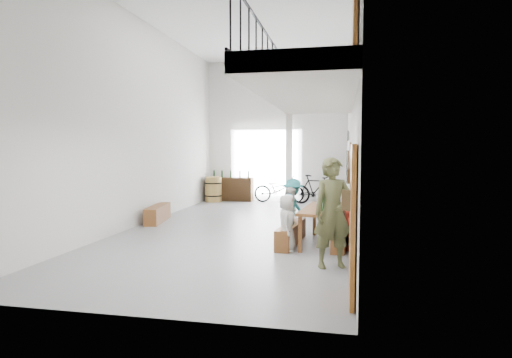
% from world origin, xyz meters
% --- Properties ---
extents(floor, '(12.00, 12.00, 0.00)m').
position_xyz_m(floor, '(0.00, 0.00, 0.00)').
color(floor, slate).
rests_on(floor, ground).
extents(room_walls, '(12.00, 12.00, 12.00)m').
position_xyz_m(room_walls, '(0.00, 0.00, 3.55)').
color(room_walls, silver).
rests_on(room_walls, ground).
extents(gateway_portal, '(2.80, 0.08, 2.80)m').
position_xyz_m(gateway_portal, '(-0.40, 5.94, 1.40)').
color(gateway_portal, white).
rests_on(gateway_portal, ground).
extents(right_wall_decor, '(0.07, 8.28, 5.07)m').
position_xyz_m(right_wall_decor, '(2.70, -1.87, 1.74)').
color(right_wall_decor, '#9F5E2B').
rests_on(right_wall_decor, ground).
extents(balcony, '(1.52, 5.62, 4.00)m').
position_xyz_m(balcony, '(1.98, -3.13, 2.96)').
color(balcony, white).
rests_on(balcony, ground).
extents(tasting_table, '(1.03, 2.13, 0.79)m').
position_xyz_m(tasting_table, '(2.20, -1.52, 0.71)').
color(tasting_table, brown).
rests_on(tasting_table, ground).
extents(bench_inner, '(0.48, 1.88, 0.43)m').
position_xyz_m(bench_inner, '(1.50, -1.59, 0.21)').
color(bench_inner, brown).
rests_on(bench_inner, ground).
extents(bench_wall, '(0.44, 2.07, 0.47)m').
position_xyz_m(bench_wall, '(2.57, -1.44, 0.24)').
color(bench_wall, brown).
rests_on(bench_wall, ground).
extents(tableware, '(0.41, 1.40, 0.35)m').
position_xyz_m(tableware, '(2.17, -1.38, 0.93)').
color(tableware, black).
rests_on(tableware, tasting_table).
extents(side_bench, '(0.62, 1.66, 0.46)m').
position_xyz_m(side_bench, '(-2.50, 0.42, 0.23)').
color(side_bench, brown).
rests_on(side_bench, ground).
extents(oak_barrel, '(0.66, 0.66, 0.97)m').
position_xyz_m(oak_barrel, '(-2.33, 5.13, 0.48)').
color(oak_barrel, olive).
rests_on(oak_barrel, ground).
extents(serving_counter, '(1.74, 0.51, 0.91)m').
position_xyz_m(serving_counter, '(-1.75, 5.65, 0.46)').
color(serving_counter, '#3E2710').
rests_on(serving_counter, ground).
extents(counter_bottles, '(1.49, 0.18, 0.28)m').
position_xyz_m(counter_bottles, '(-1.75, 5.65, 1.05)').
color(counter_bottles, black).
rests_on(counter_bottles, serving_counter).
extents(guest_left_a, '(0.38, 0.57, 1.14)m').
position_xyz_m(guest_left_a, '(1.49, -2.31, 0.57)').
color(guest_left_a, beige).
rests_on(guest_left_a, ground).
extents(guest_left_b, '(0.30, 0.42, 1.08)m').
position_xyz_m(guest_left_b, '(1.48, -1.60, 0.54)').
color(guest_left_b, teal).
rests_on(guest_left_b, ground).
extents(guest_left_c, '(0.54, 0.65, 1.18)m').
position_xyz_m(guest_left_c, '(1.43, -1.13, 0.59)').
color(guest_left_c, beige).
rests_on(guest_left_c, ground).
extents(guest_left_d, '(0.75, 0.98, 1.34)m').
position_xyz_m(guest_left_d, '(1.43, -0.68, 0.67)').
color(guest_left_d, teal).
rests_on(guest_left_d, ground).
extents(guest_right_a, '(0.38, 0.74, 1.20)m').
position_xyz_m(guest_right_a, '(2.73, -1.98, 0.60)').
color(guest_right_a, '#A62C1C').
rests_on(guest_right_a, ground).
extents(guest_right_b, '(0.45, 1.03, 1.08)m').
position_xyz_m(guest_right_b, '(2.82, -1.49, 0.54)').
color(guest_right_b, black).
rests_on(guest_right_b, ground).
extents(guest_right_c, '(0.44, 0.64, 1.27)m').
position_xyz_m(guest_right_c, '(2.75, -0.82, 0.64)').
color(guest_right_c, beige).
rests_on(guest_right_c, ground).
extents(host_standing, '(0.81, 0.68, 1.90)m').
position_xyz_m(host_standing, '(2.41, -3.31, 0.95)').
color(host_standing, '#464929').
rests_on(host_standing, ground).
extents(potted_plant, '(0.38, 0.34, 0.38)m').
position_xyz_m(potted_plant, '(2.45, 0.52, 0.19)').
color(potted_plant, '#19461A').
rests_on(potted_plant, ground).
extents(bicycle_near, '(1.94, 0.71, 1.01)m').
position_xyz_m(bicycle_near, '(0.21, 5.39, 0.51)').
color(bicycle_near, black).
rests_on(bicycle_near, ground).
extents(bicycle_far, '(1.89, 1.01, 1.09)m').
position_xyz_m(bicycle_far, '(1.60, 5.04, 0.55)').
color(bicycle_far, black).
rests_on(bicycle_far, ground).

